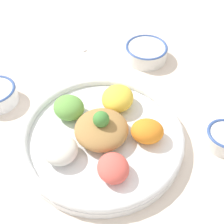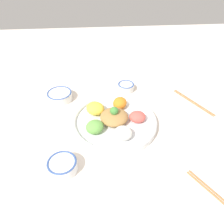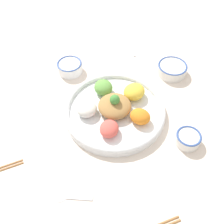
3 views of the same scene
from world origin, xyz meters
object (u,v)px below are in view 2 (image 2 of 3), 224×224
at_px(chopsticks_pair_near, 193,102).
at_px(chopsticks_pair_far, 218,196).
at_px(serving_spoon_main, 20,126).
at_px(serving_spoon_extra, 196,135).
at_px(rice_bowl_blue, 62,165).
at_px(salad_platter, 114,120).
at_px(sauce_bowl_red, 126,87).
at_px(sauce_bowl_dark, 60,96).

bearing_deg(chopsticks_pair_near, chopsticks_pair_far, -40.96).
distance_m(serving_spoon_main, serving_spoon_extra, 0.73).
bearing_deg(chopsticks_pair_far, serving_spoon_extra, 142.20).
bearing_deg(rice_bowl_blue, serving_spoon_extra, -76.47).
height_order(salad_platter, serving_spoon_extra, salad_platter).
xyz_separation_m(salad_platter, chopsticks_pair_near, (0.12, -0.40, -0.02)).
height_order(rice_bowl_blue, chopsticks_pair_near, rice_bowl_blue).
distance_m(sauce_bowl_red, serving_spoon_extra, 0.42).
distance_m(rice_bowl_blue, sauce_bowl_dark, 0.42).
distance_m(rice_bowl_blue, serving_spoon_main, 0.31).
xyz_separation_m(salad_platter, serving_spoon_extra, (-0.09, -0.33, -0.02)).
bearing_deg(chopsticks_pair_near, serving_spoon_main, -111.51).
xyz_separation_m(sauce_bowl_dark, chopsticks_pair_near, (-0.08, -0.64, -0.02)).
bearing_deg(chopsticks_pair_far, chopsticks_pair_near, 136.90).
height_order(salad_platter, rice_bowl_blue, salad_platter).
bearing_deg(sauce_bowl_red, serving_spoon_main, 116.23).
relative_size(sauce_bowl_red, serving_spoon_extra, 0.70).
distance_m(sauce_bowl_red, chopsticks_pair_near, 0.34).
bearing_deg(rice_bowl_blue, serving_spoon_main, 41.45).
relative_size(chopsticks_pair_far, serving_spoon_extra, 1.75).
bearing_deg(chopsticks_pair_far, serving_spoon_main, -149.51).
relative_size(rice_bowl_blue, serving_spoon_extra, 0.86).
bearing_deg(chopsticks_pair_near, sauce_bowl_dark, -125.88).
height_order(sauce_bowl_dark, serving_spoon_main, sauce_bowl_dark).
relative_size(sauce_bowl_red, chopsticks_pair_near, 0.38).
xyz_separation_m(rice_bowl_blue, sauce_bowl_dark, (0.41, 0.05, -0.00)).
xyz_separation_m(rice_bowl_blue, chopsticks_pair_far, (-0.14, -0.49, -0.02)).
height_order(salad_platter, serving_spoon_main, salad_platter).
bearing_deg(sauce_bowl_red, salad_platter, 161.56).
distance_m(chopsticks_pair_near, serving_spoon_main, 0.80).
height_order(salad_platter, sauce_bowl_dark, salad_platter).
bearing_deg(rice_bowl_blue, sauce_bowl_red, -30.72).
height_order(rice_bowl_blue, serving_spoon_main, rice_bowl_blue).
distance_m(chopsticks_pair_far, serving_spoon_extra, 0.27).
distance_m(sauce_bowl_red, serving_spoon_main, 0.54).
bearing_deg(serving_spoon_extra, serving_spoon_main, 77.14).
relative_size(chopsticks_pair_near, chopsticks_pair_far, 1.06).
xyz_separation_m(rice_bowl_blue, serving_spoon_extra, (0.13, -0.52, -0.02)).
relative_size(chopsticks_pair_near, serving_spoon_extra, 1.86).
distance_m(salad_platter, serving_spoon_main, 0.40).
bearing_deg(serving_spoon_extra, sauce_bowl_dark, 58.73).
relative_size(salad_platter, sauce_bowl_dark, 3.05).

